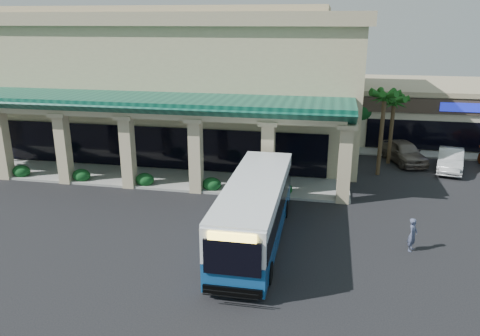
% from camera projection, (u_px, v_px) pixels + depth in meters
% --- Properties ---
extents(ground, '(110.00, 110.00, 0.00)m').
position_uv_depth(ground, '(224.00, 230.00, 24.17)').
color(ground, black).
extents(main_building, '(30.80, 14.80, 11.35)m').
position_uv_depth(main_building, '(174.00, 79.00, 38.92)').
color(main_building, '#C0B389').
rests_on(main_building, ground).
extents(arcade, '(30.00, 6.20, 5.70)m').
position_uv_depth(arcade, '(130.00, 138.00, 31.17)').
color(arcade, '#0B4235').
rests_on(arcade, ground).
extents(strip_mall, '(22.50, 12.50, 4.90)m').
position_uv_depth(strip_mall, '(477.00, 111.00, 42.51)').
color(strip_mall, beige).
rests_on(strip_mall, ground).
extents(palm_0, '(2.40, 2.40, 6.60)m').
position_uv_depth(palm_0, '(382.00, 129.00, 31.87)').
color(palm_0, '#144A13').
rests_on(palm_0, ground).
extents(palm_1, '(2.40, 2.40, 5.80)m').
position_uv_depth(palm_1, '(392.00, 126.00, 34.61)').
color(palm_1, '#144A13').
rests_on(palm_1, ground).
extents(broadleaf_tree, '(2.60, 2.60, 4.81)m').
position_uv_depth(broadleaf_tree, '(360.00, 118.00, 39.81)').
color(broadleaf_tree, '#0D3D16').
rests_on(broadleaf_tree, ground).
extents(transit_bus, '(2.68, 11.19, 3.12)m').
position_uv_depth(transit_bus, '(255.00, 212.00, 22.44)').
color(transit_bus, '#154D92').
rests_on(transit_bus, ground).
extents(pedestrian, '(0.61, 0.70, 1.61)m').
position_uv_depth(pedestrian, '(413.00, 235.00, 21.81)').
color(pedestrian, '#464E6C').
rests_on(pedestrian, ground).
extents(car_silver, '(3.45, 5.33, 1.69)m').
position_uv_depth(car_silver, '(404.00, 152.00, 35.40)').
color(car_silver, '#6F645A').
rests_on(car_silver, ground).
extents(car_white, '(2.64, 4.99, 1.56)m').
position_uv_depth(car_white, '(450.00, 160.00, 33.55)').
color(car_white, silver).
rests_on(car_white, ground).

